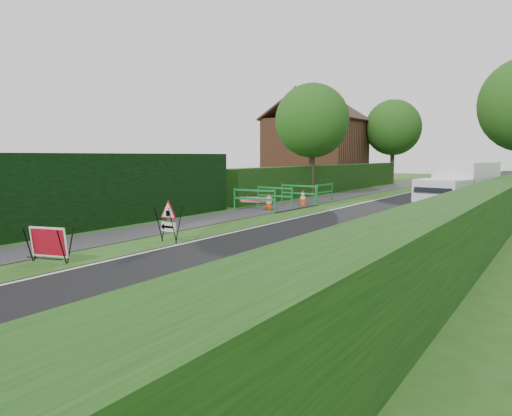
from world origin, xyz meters
The scene contains 22 objects.
ground centered at (0.00, 0.00, 0.00)m, with size 120.00×120.00×0.00m, color #2A4C15.
road_surface centered at (2.50, 35.00, 0.00)m, with size 6.00×90.00×0.02m, color black.
footpath centered at (-3.00, 35.00, 0.01)m, with size 2.00×90.00×0.02m, color #2D2D30.
hedge_west_near centered at (-5.00, 0.00, 0.00)m, with size 1.10×18.00×2.50m, color black.
hedge_west_far centered at (-5.00, 22.00, 0.00)m, with size 1.00×24.00×1.80m, color #14380F.
house_west centered at (-10.00, 30.00, 2.90)m, with size 7.50×7.40×7.88m.
tree_nw centered at (-4.60, 18.00, 4.48)m, with size 4.40×4.40×6.70m.
tree_fw centered at (-4.60, 34.00, 4.83)m, with size 4.80×4.80×7.24m.
red_rect_sign centered at (-1.35, -2.25, 0.47)m, with size 1.06×0.79×0.81m.
triangle_sign centered at (-0.89, 1.18, 0.69)m, with size 0.71×0.71×1.00m.
works_van centered at (4.51, 13.83, 1.13)m, with size 2.84×4.95×2.13m.
traffic_cone_0 centered at (4.90, 10.72, 0.39)m, with size 0.38×0.38×0.79m.
traffic_cone_1 centered at (4.96, 13.47, 0.39)m, with size 0.38×0.38×0.79m.
traffic_cone_2 centered at (4.78, 16.25, 0.39)m, with size 0.38×0.38×0.79m.
traffic_cone_3 centered at (-2.74, 9.85, 0.39)m, with size 0.38×0.38×0.79m.
traffic_cone_4 centered at (-2.45, 12.60, 0.39)m, with size 0.38×0.38×0.79m.
ped_barrier_0 centered at (-3.03, 9.08, 0.63)m, with size 2.08×0.47×1.00m.
ped_barrier_1 centered at (-3.12, 10.99, 0.63)m, with size 2.09×0.62×1.00m.
ped_barrier_2 centered at (-2.94, 13.07, 0.63)m, with size 2.08×0.55×1.00m.
ped_barrier_3 centered at (-2.15, 14.51, 0.63)m, with size 0.42×2.07×1.00m.
redwhite_plank centered at (-3.37, 9.75, 0.00)m, with size 1.50×0.04×0.25m, color red.
hatchback_car centered at (2.69, 27.40, 0.62)m, with size 1.46×3.62×1.23m, color white.
Camera 1 is at (8.49, -9.14, 2.42)m, focal length 35.00 mm.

